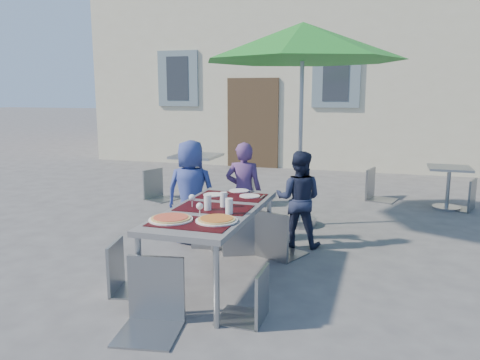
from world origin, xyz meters
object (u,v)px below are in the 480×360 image
(cafe_table_0, at_px, (197,168))
(bg_chair_l_1, at_px, (377,165))
(bg_chair_r_0, at_px, (244,169))
(chair_3, at_px, (124,237))
(patio_umbrella, at_px, (303,43))
(child_0, at_px, (191,192))
(chair_0, at_px, (208,208))
(pizza_near_right, at_px, (217,220))
(bg_chair_l_0, at_px, (157,166))
(chair_2, at_px, (277,205))
(chair_5, at_px, (150,253))
(child_1, at_px, (244,192))
(chair_4, at_px, (252,264))
(chair_1, at_px, (240,207))
(bg_chair_r_1, at_px, (467,175))
(cafe_table_1, at_px, (449,182))
(dining_table, at_px, (214,214))
(child_2, at_px, (299,199))
(pizza_near_left, at_px, (171,218))

(cafe_table_0, xyz_separation_m, bg_chair_l_1, (2.96, 1.01, 0.04))
(cafe_table_0, xyz_separation_m, bg_chair_r_0, (0.86, -0.02, 0.04))
(chair_3, xyz_separation_m, patio_umbrella, (1.15, 2.70, 1.96))
(child_0, relative_size, chair_0, 1.51)
(pizza_near_right, height_order, bg_chair_l_0, bg_chair_l_0)
(chair_2, distance_m, bg_chair_l_0, 3.51)
(chair_3, distance_m, cafe_table_0, 3.78)
(pizza_near_right, height_order, chair_5, chair_5)
(chair_3, height_order, bg_chair_l_1, bg_chair_l_1)
(child_1, relative_size, chair_0, 1.48)
(child_1, distance_m, bg_chair_l_0, 2.79)
(chair_4, xyz_separation_m, bg_chair_l_1, (0.87, 4.90, 0.12))
(chair_4, bearing_deg, chair_3, 171.16)
(pizza_near_right, xyz_separation_m, chair_1, (-0.21, 1.33, -0.22))
(patio_umbrella, relative_size, bg_chair_r_1, 2.87)
(chair_3, relative_size, chair_5, 0.86)
(chair_1, distance_m, cafe_table_1, 3.97)
(bg_chair_l_0, bearing_deg, child_0, -53.11)
(dining_table, xyz_separation_m, child_0, (-0.71, 1.10, -0.05))
(dining_table, bearing_deg, bg_chair_r_0, 101.71)
(child_0, bearing_deg, patio_umbrella, -141.53)
(chair_4, height_order, patio_umbrella, patio_umbrella)
(chair_4, height_order, bg_chair_r_0, bg_chair_r_0)
(pizza_near_right, bearing_deg, child_1, 99.49)
(dining_table, height_order, bg_chair_l_1, bg_chair_l_1)
(child_1, relative_size, bg_chair_r_1, 1.30)
(child_2, relative_size, chair_1, 1.24)
(bg_chair_r_1, bearing_deg, cafe_table_1, 177.55)
(child_2, xyz_separation_m, bg_chair_l_0, (-2.82, 1.78, 0.00))
(child_0, height_order, child_1, child_0)
(pizza_near_left, height_order, chair_0, chair_0)
(cafe_table_0, xyz_separation_m, bg_chair_l_0, (-0.72, -0.09, 0.02))
(cafe_table_0, relative_size, bg_chair_r_0, 0.78)
(chair_3, distance_m, bg_chair_r_0, 3.67)
(chair_0, relative_size, cafe_table_0, 1.06)
(pizza_near_right, xyz_separation_m, child_1, (-0.30, 1.79, -0.14))
(chair_1, relative_size, cafe_table_0, 1.18)
(chair_5, relative_size, bg_chair_r_1, 1.10)
(chair_4, bearing_deg, cafe_table_0, 118.31)
(chair_2, distance_m, chair_4, 1.54)
(chair_2, relative_size, cafe_table_1, 1.51)
(bg_chair_l_1, bearing_deg, chair_1, -113.36)
(pizza_near_right, height_order, child_1, child_1)
(patio_umbrella, xyz_separation_m, bg_chair_r_0, (-1.10, 0.97, -1.88))
(pizza_near_left, bearing_deg, bg_chair_l_0, 119.10)
(pizza_near_right, relative_size, chair_1, 0.39)
(chair_0, bearing_deg, child_2, 20.39)
(pizza_near_left, height_order, chair_3, chair_3)
(child_0, distance_m, patio_umbrella, 2.46)
(patio_umbrella, distance_m, bg_chair_r_1, 3.47)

